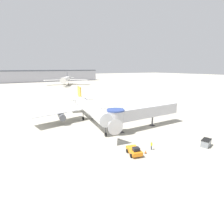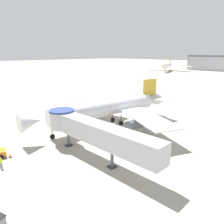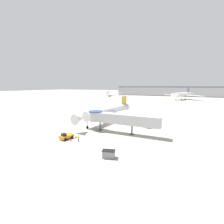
{
  "view_description": "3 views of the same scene",
  "coord_description": "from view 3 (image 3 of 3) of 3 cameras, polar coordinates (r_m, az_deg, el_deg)",
  "views": [
    {
      "loc": [
        -15.58,
        -39.86,
        15.05
      ],
      "look_at": [
        6.78,
        -0.84,
        3.66
      ],
      "focal_mm": 28.0,
      "sensor_mm": 36.0,
      "label": 1
    },
    {
      "loc": [
        34.84,
        -24.96,
        14.87
      ],
      "look_at": [
        3.84,
        5.41,
        3.05
      ],
      "focal_mm": 35.0,
      "sensor_mm": 36.0,
      "label": 2
    },
    {
      "loc": [
        28.33,
        -45.02,
        13.35
      ],
      "look_at": [
        3.8,
        6.12,
        3.48
      ],
      "focal_mm": 24.0,
      "sensor_mm": 36.0,
      "label": 3
    }
  ],
  "objects": [
    {
      "name": "traffic_cone_apron_front",
      "position": [
        38.69,
        -15.4,
        -10.17
      ],
      "size": [
        0.41,
        0.41,
        0.68
      ],
      "color": "black",
      "rests_on": "ground_plane"
    },
    {
      "name": "ground_crew_marshaller",
      "position": [
        37.77,
        -12.65,
        -9.57
      ],
      "size": [
        0.24,
        0.34,
        1.62
      ],
      "rotation": [
        0.0,
        0.0,
        1.36
      ],
      "color": "#1E2338",
      "rests_on": "ground_plane"
    },
    {
      "name": "main_airplane",
      "position": [
        57.21,
        -1.08,
        0.24
      ],
      "size": [
        33.21,
        32.96,
        8.89
      ],
      "rotation": [
        0.0,
        0.0,
        -0.12
      ],
      "color": "silver",
      "rests_on": "ground_plane"
    },
    {
      "name": "pushback_tug_orange",
      "position": [
        40.34,
        -17.05,
        -8.81
      ],
      "size": [
        2.71,
        3.76,
        1.65
      ],
      "rotation": [
        0.0,
        0.0,
        -0.23
      ],
      "color": "orange",
      "rests_on": "ground_plane"
    },
    {
      "name": "service_container_gray",
      "position": [
        29.29,
        -1.27,
        -15.67
      ],
      "size": [
        2.73,
        2.07,
        1.43
      ],
      "rotation": [
        0.0,
        0.0,
        0.3
      ],
      "color": "gray",
      "rests_on": "ground_plane"
    },
    {
      "name": "ground_plane",
      "position": [
        54.85,
        -6.37,
        -4.28
      ],
      "size": [
        800.0,
        800.0,
        0.0
      ],
      "primitive_type": "plane",
      "color": "#A8A393"
    },
    {
      "name": "jet_bridge",
      "position": [
        42.93,
        2.09,
        -2.48
      ],
      "size": [
        21.47,
        4.1,
        5.85
      ],
      "rotation": [
        0.0,
        0.0,
        0.02
      ],
      "color": "#B7B7BC",
      "rests_on": "ground_plane"
    },
    {
      "name": "background_jet_gray_tail",
      "position": [
        162.51,
        25.25,
        6.05
      ],
      "size": [
        37.48,
        35.1,
        11.84
      ],
      "rotation": [
        0.0,
        0.0,
        -0.39
      ],
      "color": "white",
      "rests_on": "ground_plane"
    },
    {
      "name": "traffic_cone_near_nose",
      "position": [
        40.89,
        -13.58,
        -8.92
      ],
      "size": [
        0.47,
        0.47,
        0.78
      ],
      "color": "black",
      "rests_on": "ground_plane"
    },
    {
      "name": "background_jet_orange_tail",
      "position": [
        204.78,
        -1.41,
        7.49
      ],
      "size": [
        36.82,
        36.71,
        11.08
      ],
      "rotation": [
        0.0,
        0.0,
        0.43
      ],
      "color": "white",
      "rests_on": "ground_plane"
    },
    {
      "name": "terminal_building",
      "position": [
        221.06,
        20.56,
        7.45
      ],
      "size": [
        139.07,
        22.2,
        12.77
      ],
      "color": "#A8A8B2",
      "rests_on": "ground_plane"
    }
  ]
}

